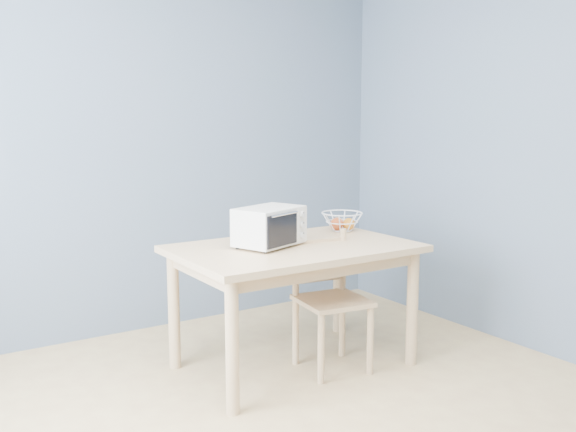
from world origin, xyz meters
TOP-DOWN VIEW (x-y plane):
  - room at (0.00, 0.00)m, footprint 4.01×4.51m
  - dining_table at (0.54, 1.08)m, footprint 1.40×0.90m
  - toaster_oven at (0.38, 1.12)m, footprint 0.47×0.40m
  - fruit_basket at (1.07, 1.31)m, footprint 0.28×0.28m
  - dining_chair at (0.71, 0.95)m, footprint 0.43×0.43m

SIDE VIEW (x-z plane):
  - dining_chair at x=0.71m, z-range -0.01..0.82m
  - dining_table at x=0.54m, z-range 0.27..1.02m
  - fruit_basket at x=1.07m, z-range 0.75..0.88m
  - toaster_oven at x=0.38m, z-range 0.76..0.99m
  - room at x=0.00m, z-range -0.01..2.61m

